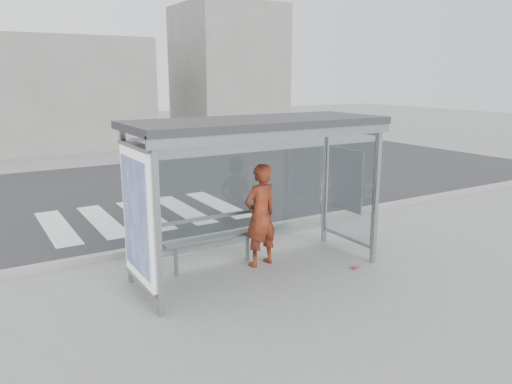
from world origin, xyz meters
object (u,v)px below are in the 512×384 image
at_px(soda_can, 355,267).
at_px(person, 260,215).
at_px(bus_shelter, 236,159).
at_px(bench, 212,238).

bearing_deg(soda_can, person, 141.76).
bearing_deg(bus_shelter, soda_can, -23.75).
xyz_separation_m(bus_shelter, person, (0.58, 0.20, -1.07)).
relative_size(bus_shelter, bench, 2.38).
relative_size(person, bench, 1.02).
height_order(bus_shelter, soda_can, bus_shelter).
bearing_deg(bench, bus_shelter, -69.62).
relative_size(bus_shelter, soda_can, 34.89).
bearing_deg(person, bench, -31.44).
relative_size(bus_shelter, person, 2.33).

